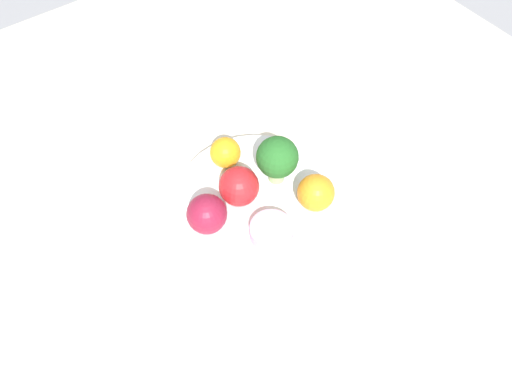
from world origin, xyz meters
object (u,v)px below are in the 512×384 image
(broccoli, at_px, (277,158))
(apple_red, at_px, (205,212))
(small_cup, at_px, (271,231))
(apple_green, at_px, (239,186))
(bowl, at_px, (256,204))
(orange_back, at_px, (316,193))
(orange_front, at_px, (228,151))

(broccoli, relative_size, apple_red, 1.44)
(small_cup, bearing_deg, apple_green, 0.17)
(bowl, height_order, apple_red, apple_red)
(bowl, bearing_deg, small_cup, 162.19)
(broccoli, bearing_deg, apple_red, 92.44)
(small_cup, bearing_deg, bowl, -17.81)
(broccoli, distance_m, orange_back, 0.07)
(apple_green, relative_size, orange_front, 1.24)
(bowl, bearing_deg, apple_green, 60.49)
(apple_green, bearing_deg, orange_back, -130.85)
(orange_back, bearing_deg, bowl, 45.93)
(bowl, xyz_separation_m, orange_front, (0.07, -0.00, 0.04))
(orange_front, bearing_deg, orange_back, -157.60)
(apple_red, height_order, orange_front, apple_red)
(orange_back, bearing_deg, broccoli, 14.09)
(bowl, relative_size, broccoli, 2.97)
(apple_red, bearing_deg, broccoli, -87.56)
(bowl, bearing_deg, orange_front, -3.18)
(broccoli, xyz_separation_m, apple_green, (0.00, 0.06, -0.02))
(bowl, distance_m, orange_front, 0.08)
(apple_red, bearing_deg, orange_back, -113.59)
(apple_red, relative_size, orange_back, 1.05)
(apple_red, relative_size, small_cup, 0.93)
(bowl, relative_size, apple_green, 4.14)
(apple_red, bearing_deg, orange_front, -49.35)
(apple_green, relative_size, small_cup, 0.96)
(broccoli, bearing_deg, small_cup, 138.83)
(orange_front, bearing_deg, apple_red, 130.65)
(apple_red, distance_m, apple_green, 0.06)
(orange_front, bearing_deg, bowl, 176.82)
(apple_green, relative_size, orange_back, 1.08)
(bowl, bearing_deg, apple_red, 87.46)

